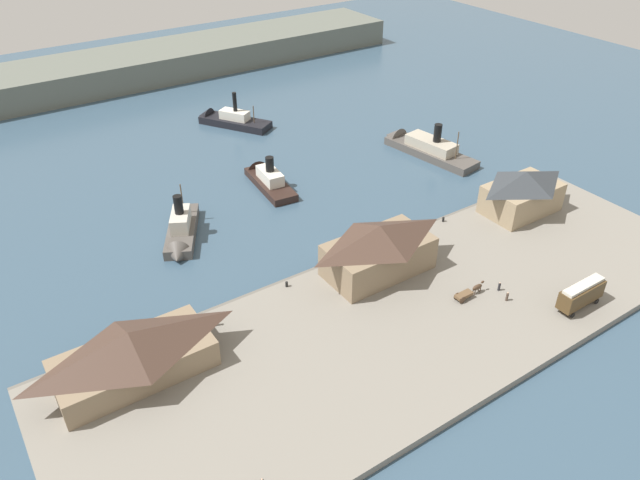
{
  "coord_description": "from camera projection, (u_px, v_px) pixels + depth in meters",
  "views": [
    {
      "loc": [
        -51.81,
        -73.05,
        61.97
      ],
      "look_at": [
        -1.51,
        1.91,
        2.0
      ],
      "focal_mm": 34.12,
      "sensor_mm": 36.0,
      "label": 1
    }
  ],
  "objects": [
    {
      "name": "ground_plane",
      "position": [
        333.0,
        252.0,
        108.86
      ],
      "size": [
        320.0,
        320.0,
        0.0
      ],
      "primitive_type": "plane",
      "color": "#385166"
    },
    {
      "name": "quay_promenade",
      "position": [
        415.0,
        316.0,
        93.32
      ],
      "size": [
        110.0,
        36.0,
        1.2
      ],
      "primitive_type": "cube",
      "color": "gray",
      "rests_on": "ground"
    },
    {
      "name": "seawall_edge",
      "position": [
        345.0,
        259.0,
        106.1
      ],
      "size": [
        110.0,
        0.8,
        1.0
      ],
      "primitive_type": "cube",
      "color": "#666159",
      "rests_on": "ground"
    },
    {
      "name": "ferry_shed_customs_shed",
      "position": [
        132.0,
        353.0,
        80.41
      ],
      "size": [
        21.09,
        10.14,
        7.4
      ],
      "color": "#847056",
      "rests_on": "quay_promenade"
    },
    {
      "name": "ferry_shed_west_terminal",
      "position": [
        379.0,
        249.0,
        99.52
      ],
      "size": [
        18.03,
        9.89,
        8.93
      ],
      "color": "#847056",
      "rests_on": "quay_promenade"
    },
    {
      "name": "ferry_shed_east_terminal",
      "position": [
        523.0,
        191.0,
        116.02
      ],
      "size": [
        14.66,
        9.38,
        8.52
      ],
      "color": "#998466",
      "rests_on": "quay_promenade"
    },
    {
      "name": "street_tram",
      "position": [
        581.0,
        293.0,
        92.95
      ],
      "size": [
        8.41,
        2.62,
        4.32
      ],
      "color": "#4C381E",
      "rests_on": "quay_promenade"
    },
    {
      "name": "horse_cart",
      "position": [
        469.0,
        292.0,
        95.8
      ],
      "size": [
        5.87,
        1.37,
        1.87
      ],
      "color": "brown",
      "rests_on": "quay_promenade"
    },
    {
      "name": "pedestrian_at_waters_edge",
      "position": [
        499.0,
        287.0,
        97.25
      ],
      "size": [
        0.4,
        0.4,
        1.61
      ],
      "color": "#232328",
      "rests_on": "quay_promenade"
    },
    {
      "name": "pedestrian_near_east_shed",
      "position": [
        507.0,
        297.0,
        95.11
      ],
      "size": [
        0.41,
        0.41,
        1.64
      ],
      "color": "#4C3D33",
      "rests_on": "quay_promenade"
    },
    {
      "name": "pedestrian_near_west_shed",
      "position": [
        216.0,
        321.0,
        90.24
      ],
      "size": [
        0.41,
        0.41,
        1.67
      ],
      "color": "#33384C",
      "rests_on": "quay_promenade"
    },
    {
      "name": "mooring_post_west",
      "position": [
        287.0,
        284.0,
        98.23
      ],
      "size": [
        0.44,
        0.44,
        0.9
      ],
      "primitive_type": "cylinder",
      "color": "black",
      "rests_on": "quay_promenade"
    },
    {
      "name": "mooring_post_center_west",
      "position": [
        205.0,
        317.0,
        91.48
      ],
      "size": [
        0.44,
        0.44,
        0.9
      ],
      "primitive_type": "cylinder",
      "color": "black",
      "rests_on": "quay_promenade"
    },
    {
      "name": "mooring_post_center_east",
      "position": [
        443.0,
        219.0,
        114.88
      ],
      "size": [
        0.44,
        0.44,
        0.9
      ],
      "primitive_type": "cylinder",
      "color": "black",
      "rests_on": "quay_promenade"
    },
    {
      "name": "ferry_mid_harbor",
      "position": [
        227.0,
        119.0,
        156.33
      ],
      "size": [
        15.29,
        20.06,
        10.48
      ],
      "color": "black",
      "rests_on": "ground"
    },
    {
      "name": "ferry_approaching_east",
      "position": [
        267.0,
        178.0,
        129.5
      ],
      "size": [
        6.91,
        18.27,
        8.67
      ],
      "color": "black",
      "rests_on": "ground"
    },
    {
      "name": "ferry_near_quay",
      "position": [
        181.0,
        232.0,
        111.08
      ],
      "size": [
        12.82,
        18.23,
        9.62
      ],
      "color": "#514C47",
      "rests_on": "ground"
    },
    {
      "name": "ferry_outer_harbor",
      "position": [
        421.0,
        146.0,
        142.39
      ],
      "size": [
        9.58,
        26.03,
        10.15
      ],
      "color": "#514C47",
      "rests_on": "ground"
    },
    {
      "name": "far_headland",
      "position": [
        124.0,
        68.0,
        182.73
      ],
      "size": [
        180.0,
        24.0,
        8.0
      ],
      "primitive_type": "cube",
      "color": "#60665B",
      "rests_on": "ground"
    }
  ]
}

